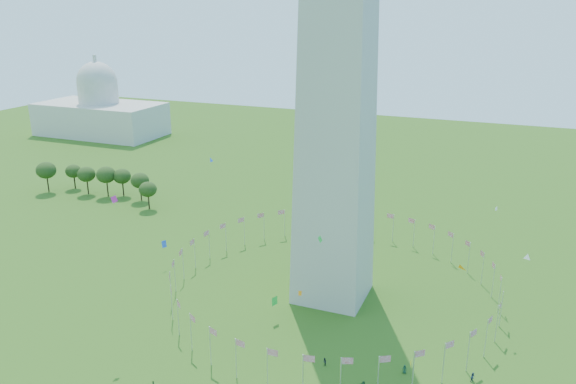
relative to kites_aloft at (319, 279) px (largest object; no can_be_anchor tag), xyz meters
The scene contains 4 objects.
flag_ring 28.28m from the kites_aloft, 101.09° to the left, with size 80.24×80.24×9.00m.
capitol_building 241.24m from the kites_aloft, 140.05° to the left, with size 70.00×35.00×46.00m, color beige, non-canonical shape.
kites_aloft is the anchor object (origin of this frame).
tree_line_west 129.97m from the kites_aloft, 149.55° to the left, with size 55.42×15.36×11.93m.
Camera 1 is at (37.63, -71.94, 69.40)m, focal length 35.00 mm.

